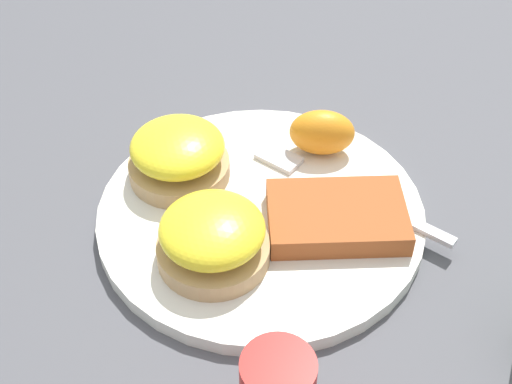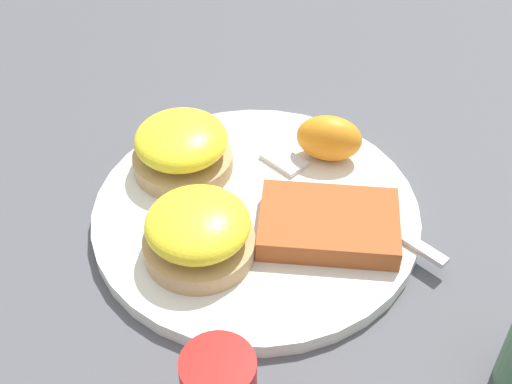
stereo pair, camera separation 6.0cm
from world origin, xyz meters
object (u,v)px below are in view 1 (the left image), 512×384
object	(u,v)px
sandwich_benedict_left	(173,155)
orange_wedge	(317,132)
sandwich_benedict_right	(207,237)
hashbrown_patty	(332,217)
fork	(333,187)

from	to	relation	value
sandwich_benedict_left	orange_wedge	distance (m)	0.13
sandwich_benedict_right	hashbrown_patty	size ratio (longest dim) A/B	0.79
orange_wedge	fork	bearing A→B (deg)	-76.61
hashbrown_patty	orange_wedge	world-z (taller)	orange_wedge
sandwich_benedict_right	orange_wedge	size ratio (longest dim) A/B	1.51
fork	sandwich_benedict_left	bearing A→B (deg)	173.12
orange_wedge	fork	size ratio (longest dim) A/B	0.36
sandwich_benedict_left	orange_wedge	bearing A→B (deg)	15.20
hashbrown_patty	fork	distance (m)	0.04
sandwich_benedict_left	fork	distance (m)	0.14
sandwich_benedict_left	fork	bearing A→B (deg)	-6.88
sandwich_benedict_right	fork	world-z (taller)	sandwich_benedict_right
orange_wedge	hashbrown_patty	bearing A→B (deg)	-85.49
sandwich_benedict_right	hashbrown_patty	xyz separation A→B (m)	(0.10, 0.04, -0.01)
fork	hashbrown_patty	bearing A→B (deg)	-96.24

